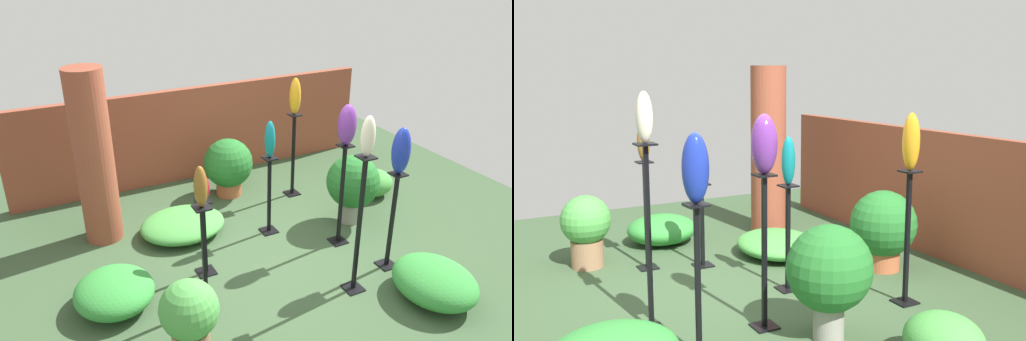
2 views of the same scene
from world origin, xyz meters
TOP-DOWN VIEW (x-y plane):
  - ground_plane at (0.00, 0.00)m, footprint 8.00×8.00m
  - brick_wall_back at (0.00, 2.56)m, footprint 5.60×0.12m
  - brick_pillar at (-1.75, 1.37)m, footprint 0.45×0.45m
  - pedestal_bronze at (-1.11, -0.46)m, footprint 0.20×0.20m
  - pedestal_violet at (0.79, -0.06)m, footprint 0.20×0.20m
  - pedestal_teal at (0.15, 0.54)m, footprint 0.20×0.20m
  - pedestal_cobalt at (1.00, -0.72)m, footprint 0.20×0.20m
  - pedestal_ruby at (-0.90, 0.09)m, footprint 0.20×0.20m
  - pedestal_amber at (0.95, 1.31)m, footprint 0.20×0.20m
  - pedestal_ivory at (0.39, -0.90)m, footprint 0.20×0.20m
  - art_vase_bronze at (-1.11, -0.46)m, footprint 0.13×0.13m
  - art_vase_violet at (0.79, -0.06)m, footprint 0.21×0.21m
  - art_vase_teal at (0.15, 0.54)m, footprint 0.13×0.13m
  - art_vase_cobalt at (1.00, -0.72)m, footprint 0.19×0.20m
  - art_vase_ruby at (-0.90, 0.09)m, footprint 0.16×0.16m
  - art_vase_amber at (0.95, 1.31)m, footprint 0.16×0.15m
  - art_vase_ivory at (0.39, -0.90)m, footprint 0.14×0.13m
  - potted_plant_walkway_edge at (-1.47, -1.01)m, footprint 0.53×0.53m
  - potted_plant_back_center at (1.23, 0.28)m, footprint 0.69×0.69m
  - potted_plant_mid_left at (0.12, 1.73)m, footprint 0.71×0.71m
  - foliage_bed_east at (1.97, 0.77)m, footprint 0.62×0.55m
  - foliage_bed_center at (-0.85, 0.99)m, footprint 1.07×0.90m
  - foliage_bed_rear at (-1.93, -0.02)m, footprint 0.80×0.84m

SIDE VIEW (x-z plane):
  - ground_plane at x=0.00m, z-range 0.00..0.00m
  - foliage_bed_center at x=-0.85m, z-range 0.00..0.26m
  - foliage_bed_rear at x=-1.93m, z-range 0.00..0.35m
  - foliage_bed_east at x=1.97m, z-range 0.00..0.38m
  - pedestal_ruby at x=-0.90m, z-range -0.04..0.87m
  - potted_plant_walkway_edge at x=-1.47m, z-range 0.06..0.84m
  - pedestal_teal at x=0.15m, z-range -0.05..0.98m
  - potted_plant_mid_left at x=0.12m, z-range 0.04..0.90m
  - pedestal_bronze at x=-1.11m, z-range -0.05..1.11m
  - pedestal_cobalt at x=1.00m, z-range -0.05..1.11m
  - potted_plant_back_center at x=1.23m, z-range 0.10..1.02m
  - pedestal_amber at x=0.95m, z-range -0.05..1.18m
  - pedestal_violet at x=0.79m, z-range -0.05..1.24m
  - brick_wall_back at x=0.00m, z-range 0.00..1.42m
  - pedestal_ivory at x=0.39m, z-range -0.06..1.49m
  - art_vase_ruby at x=-0.90m, z-range 0.91..1.22m
  - brick_pillar at x=-1.75m, z-range 0.00..2.15m
  - art_vase_teal at x=0.15m, z-range 1.03..1.49m
  - art_vase_bronze at x=-1.11m, z-range 1.16..1.57m
  - art_vase_cobalt at x=1.00m, z-range 1.16..1.68m
  - art_vase_amber at x=0.95m, z-range 1.23..1.74m
  - art_vase_violet at x=0.79m, z-range 1.29..1.77m
  - art_vase_ivory at x=0.39m, z-range 1.54..1.94m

